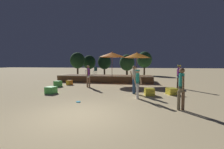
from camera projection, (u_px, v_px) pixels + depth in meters
The scene contains 22 objects.
ground_plane at pixel (80, 115), 5.70m from camera, with size 120.00×120.00×0.00m, color #D1B784.
wooden_deck at pixel (106, 78), 16.47m from camera, with size 9.96×2.92×0.72m.
patio_umbrella_0 at pixel (112, 55), 14.67m from camera, with size 2.56×2.56×3.13m.
patio_umbrella_1 at pixel (137, 55), 14.42m from camera, with size 2.53×2.53×3.08m.
cube_seat_0 at pixel (51, 90), 9.85m from camera, with size 0.66×0.66×0.44m.
cube_seat_1 at pixel (69, 82), 13.85m from camera, with size 0.49×0.49×0.41m.
cube_seat_2 at pixel (58, 84), 12.80m from camera, with size 0.59×0.59×0.47m.
cube_seat_3 at pixel (149, 92), 9.22m from camera, with size 0.64×0.64×0.44m.
cube_seat_4 at pixel (172, 91), 9.47m from camera, with size 0.73×0.73×0.41m.
person_0 at pixel (134, 78), 9.72m from camera, with size 0.53×0.30×1.81m.
person_1 at pixel (138, 83), 8.32m from camera, with size 0.50×0.29×1.63m.
person_2 at pixel (88, 75), 12.29m from camera, with size 0.31×0.57×1.81m.
person_3 at pixel (179, 75), 11.72m from camera, with size 0.29×0.46×1.85m.
person_4 at pixel (181, 87), 6.23m from camera, with size 0.30×0.52×1.78m.
bistro_chair_0 at pixel (88, 69), 17.67m from camera, with size 0.40×0.40×0.90m.
bistro_chair_1 at pixel (95, 70), 16.19m from camera, with size 0.41×0.41×0.90m.
frisbee_disc at pixel (78, 102), 7.60m from camera, with size 0.22×0.22×0.03m.
background_tree_0 at pixel (144, 60), 25.26m from camera, with size 2.48×2.48×3.97m.
background_tree_1 at pixel (78, 61), 24.05m from camera, with size 2.35×2.35×3.74m.
background_tree_2 at pixel (89, 62), 26.79m from camera, with size 2.25×2.25×3.41m.
background_tree_3 at pixel (104, 62), 25.22m from camera, with size 2.21×2.21×3.41m.
background_tree_4 at pixel (127, 63), 21.49m from camera, with size 2.14×2.14×3.26m.
Camera 1 is at (2.15, -5.28, 1.97)m, focal length 24.00 mm.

